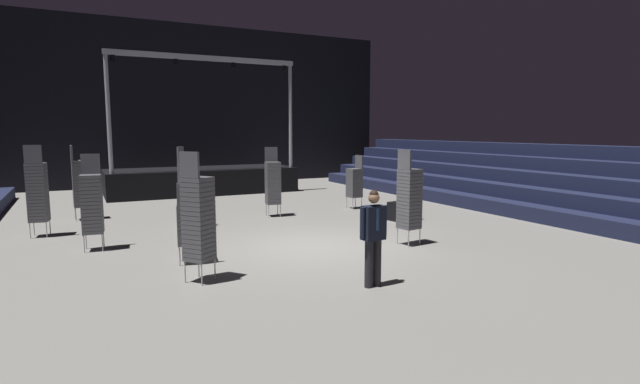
{
  "coord_description": "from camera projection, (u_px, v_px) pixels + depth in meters",
  "views": [
    {
      "loc": [
        -4.93,
        -10.32,
        2.77
      ],
      "look_at": [
        -0.13,
        -0.73,
        1.4
      ],
      "focal_mm": 27.39,
      "sensor_mm": 36.0,
      "label": 1
    }
  ],
  "objects": [
    {
      "name": "ground_plane",
      "position": [
        311.0,
        248.0,
        11.7
      ],
      "size": [
        22.0,
        30.0,
        0.1
      ],
      "primitive_type": "cube",
      "color": "slate"
    },
    {
      "name": "chair_stack_aisle_left",
      "position": [
        355.0,
        182.0,
        17.22
      ],
      "size": [
        0.47,
        0.47,
        1.88
      ],
      "rotation": [
        0.0,
        0.0,
        1.65
      ],
      "color": "#B2B5BA",
      "rests_on": "ground_plane"
    },
    {
      "name": "chair_stack_rear_left",
      "position": [
        273.0,
        182.0,
        15.61
      ],
      "size": [
        0.5,
        0.5,
        2.22
      ],
      "rotation": [
        0.0,
        0.0,
        3.0
      ],
      "color": "#B2B5BA",
      "rests_on": "ground_plane"
    },
    {
      "name": "stage_riser",
      "position": [
        202.0,
        179.0,
        21.53
      ],
      "size": [
        7.99,
        2.91,
        5.77
      ],
      "color": "black",
      "rests_on": "ground_plane"
    },
    {
      "name": "chair_stack_mid_left",
      "position": [
        188.0,
        223.0,
        10.09
      ],
      "size": [
        0.52,
        0.52,
        1.71
      ],
      "rotation": [
        0.0,
        0.0,
        6.09
      ],
      "color": "#B2B5BA",
      "rests_on": "ground_plane"
    },
    {
      "name": "chair_stack_mid_centre",
      "position": [
        188.0,
        188.0,
        13.76
      ],
      "size": [
        0.6,
        0.6,
        2.31
      ],
      "rotation": [
        0.0,
        0.0,
        4.17
      ],
      "color": "#B2B5BA",
      "rests_on": "ground_plane"
    },
    {
      "name": "chair_stack_rear_right",
      "position": [
        198.0,
        217.0,
        8.83
      ],
      "size": [
        0.62,
        0.62,
        2.39
      ],
      "rotation": [
        0.0,
        0.0,
        5.37
      ],
      "color": "#B2B5BA",
      "rests_on": "ground_plane"
    },
    {
      "name": "man_with_tie",
      "position": [
        374.0,
        232.0,
        8.55
      ],
      "size": [
        0.57,
        0.26,
        1.73
      ],
      "rotation": [
        0.0,
        0.0,
        3.21
      ],
      "color": "black",
      "rests_on": "ground_plane"
    },
    {
      "name": "bleacher_bank_right",
      "position": [
        542.0,
        179.0,
        16.49
      ],
      "size": [
        3.75,
        24.0,
        2.25
      ],
      "rotation": [
        0.0,
        0.0,
        -1.57
      ],
      "color": "#191E38",
      "rests_on": "ground_plane"
    },
    {
      "name": "equipment_road_case",
      "position": [
        404.0,
        211.0,
        15.06
      ],
      "size": [
        1.0,
        0.77,
        0.57
      ],
      "primitive_type": "cube",
      "rotation": [
        0.0,
        0.0,
        0.2
      ],
      "color": "black",
      "rests_on": "ground_plane"
    },
    {
      "name": "chair_stack_front_left",
      "position": [
        409.0,
        198.0,
        11.71
      ],
      "size": [
        0.5,
        0.5,
        2.31
      ],
      "rotation": [
        0.0,
        0.0,
        4.86
      ],
      "color": "#B2B5BA",
      "rests_on": "ground_plane"
    },
    {
      "name": "chair_stack_front_right",
      "position": [
        37.0,
        191.0,
        12.59
      ],
      "size": [
        0.51,
        0.51,
        2.39
      ],
      "rotation": [
        0.0,
        0.0,
        6.12
      ],
      "color": "#B2B5BA",
      "rests_on": "ground_plane"
    },
    {
      "name": "arena_end_wall",
      "position": [
        182.0,
        105.0,
        24.5
      ],
      "size": [
        22.0,
        0.3,
        8.0
      ],
      "primitive_type": "cube",
      "color": "black",
      "rests_on": "ground_plane"
    },
    {
      "name": "chair_stack_rear_centre",
      "position": [
        92.0,
        203.0,
        11.17
      ],
      "size": [
        0.49,
        0.49,
        2.22
      ],
      "rotation": [
        0.0,
        0.0,
        3.02
      ],
      "color": "#B2B5BA",
      "rests_on": "ground_plane"
    },
    {
      "name": "chair_stack_mid_right",
      "position": [
        80.0,
        183.0,
        15.0
      ],
      "size": [
        0.47,
        0.47,
        2.31
      ],
      "rotation": [
        0.0,
        0.0,
        4.77
      ],
      "color": "#B2B5BA",
      "rests_on": "ground_plane"
    }
  ]
}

